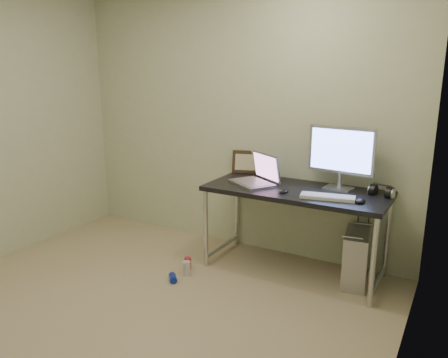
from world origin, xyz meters
TOP-DOWN VIEW (x-y plane):
  - floor at (0.00, 0.00)m, footprint 3.50×3.50m
  - wall_back at (0.00, 1.75)m, footprint 3.50×0.02m
  - wall_right at (1.75, 0.00)m, footprint 0.02×3.50m
  - desk at (0.76, 1.42)m, footprint 1.52×0.66m
  - tower_computer at (1.28, 1.46)m, footprint 0.26×0.45m
  - cable_a at (1.23, 1.70)m, footprint 0.01×0.16m
  - cable_b at (1.32, 1.68)m, footprint 0.02×0.11m
  - can_red at (-0.07, 0.99)m, footprint 0.07×0.07m
  - can_white at (-0.01, 0.88)m, footprint 0.08×0.08m
  - can_blue at (-0.04, 0.73)m, footprint 0.12×0.12m
  - laptop at (0.40, 1.42)m, footprint 0.49×0.46m
  - monitor at (1.07, 1.59)m, footprint 0.56×0.19m
  - keyboard at (1.07, 1.27)m, footprint 0.43×0.21m
  - mouse_right at (1.32, 1.29)m, footprint 0.07×0.12m
  - mouse_left at (0.71, 1.26)m, footprint 0.07×0.11m
  - headphones at (1.42, 1.55)m, footprint 0.19×0.12m
  - picture_frame at (0.14, 1.73)m, footprint 0.29×0.16m
  - webcam at (0.32, 1.69)m, footprint 0.04×0.03m

SIDE VIEW (x-z plane):
  - floor at x=0.00m, z-range 0.00..0.00m
  - can_blue at x=-0.04m, z-range 0.00..0.06m
  - can_red at x=-0.07m, z-range 0.00..0.11m
  - can_white at x=-0.01m, z-range 0.00..0.13m
  - tower_computer at x=1.28m, z-range -0.01..0.46m
  - cable_b at x=1.32m, z-range 0.02..0.74m
  - cable_a at x=1.23m, z-range 0.06..0.74m
  - desk at x=0.76m, z-range 0.29..1.04m
  - keyboard at x=1.07m, z-range 0.75..0.78m
  - mouse_left at x=0.71m, z-range 0.75..0.78m
  - mouse_right at x=1.32m, z-range 0.75..0.79m
  - headphones at x=1.42m, z-range 0.72..0.84m
  - laptop at x=0.40m, z-range 0.68..0.94m
  - webcam at x=0.32m, z-range 0.78..0.90m
  - picture_frame at x=0.14m, z-range 0.75..0.97m
  - monitor at x=1.07m, z-range 0.79..1.32m
  - wall_back at x=0.00m, z-range 0.00..2.50m
  - wall_right at x=1.75m, z-range 0.00..2.50m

